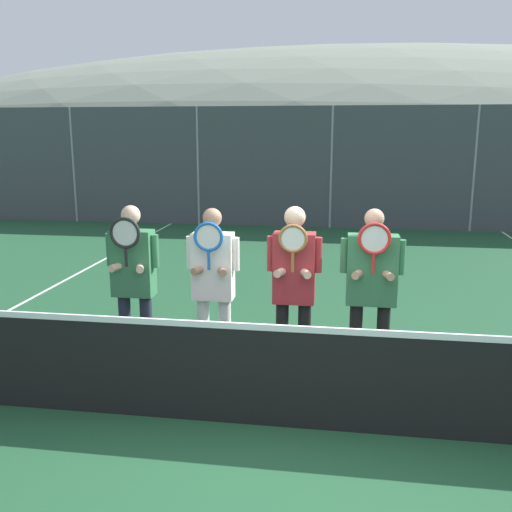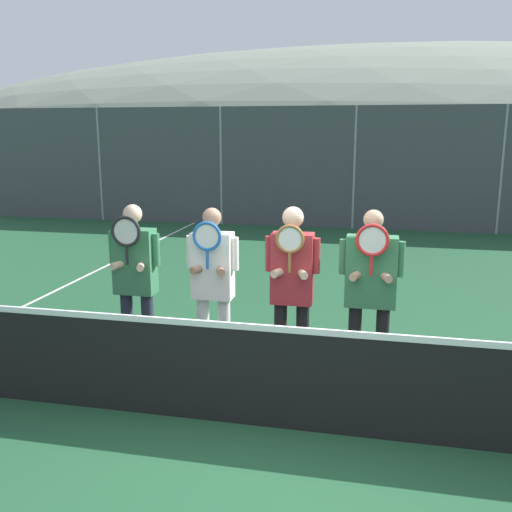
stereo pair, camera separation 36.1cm
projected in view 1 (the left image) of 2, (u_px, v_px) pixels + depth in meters
ground_plane at (297, 428)px, 5.05m from camera, size 120.00×120.00×0.00m
hill_distant at (342, 154)px, 65.66m from camera, size 114.89×63.83×22.34m
clubhouse_building at (380, 153)px, 21.80m from camera, size 21.48×5.50×3.40m
fence_back at (331, 168)px, 15.11m from camera, size 21.89×0.06×3.21m
tennis_net at (298, 376)px, 4.94m from camera, size 11.96×0.09×1.05m
court_line_left_sideline at (19, 305)px, 8.60m from camera, size 0.05×16.00×0.01m
player_leftmost at (133, 277)px, 5.95m from camera, size 0.57×0.34×1.83m
player_center_left at (213, 281)px, 5.86m from camera, size 0.55×0.34×1.82m
player_center_right at (294, 283)px, 5.66m from camera, size 0.54×0.34×1.86m
player_rightmost at (371, 284)px, 5.63m from camera, size 0.63×0.34×1.84m
car_far_left at (121, 183)px, 18.76m from camera, size 4.61×2.05×1.75m
car_left_of_center at (270, 185)px, 17.89m from camera, size 4.47×1.99×1.76m
car_center at (432, 187)px, 17.18m from camera, size 4.59×2.06×1.79m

